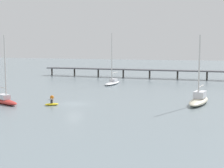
% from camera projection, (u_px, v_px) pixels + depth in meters
% --- Properties ---
extents(ground_plane, '(400.00, 400.00, 0.00)m').
position_uv_depth(ground_plane, '(74.00, 104.00, 52.64)').
color(ground_plane, gray).
extents(pier, '(69.27, 7.04, 7.55)m').
position_uv_depth(pier, '(211.00, 66.00, 91.97)').
color(pier, '#4C4C51').
rests_on(pier, ground_plane).
extents(sailboat_red, '(7.14, 4.48, 11.16)m').
position_uv_depth(sailboat_red, '(5.00, 99.00, 52.75)').
color(sailboat_red, red).
rests_on(sailboat_red, ground_plane).
extents(sailboat_cream, '(3.30, 9.47, 11.22)m').
position_uv_depth(sailboat_cream, '(199.00, 99.00, 52.55)').
color(sailboat_cream, beige).
rests_on(sailboat_cream, ground_plane).
extents(sailboat_white, '(2.31, 8.72, 12.73)m').
position_uv_depth(sailboat_white, '(113.00, 82.00, 80.95)').
color(sailboat_white, white).
rests_on(sailboat_white, ground_plane).
extents(dinghy_yellow, '(2.34, 2.22, 1.14)m').
position_uv_depth(dinghy_yellow, '(52.00, 104.00, 51.34)').
color(dinghy_yellow, yellow).
rests_on(dinghy_yellow, ground_plane).
extents(mooring_buoy_far, '(0.70, 0.70, 0.70)m').
position_uv_depth(mooring_buoy_far, '(52.00, 97.00, 57.52)').
color(mooring_buoy_far, orange).
rests_on(mooring_buoy_far, ground_plane).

